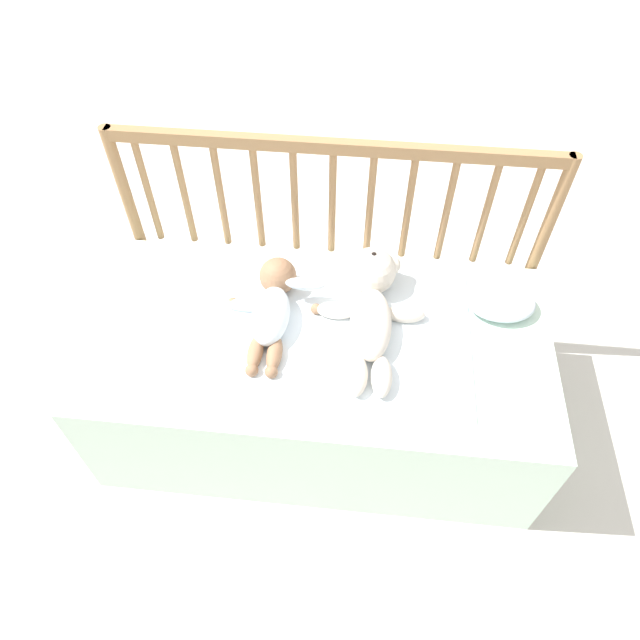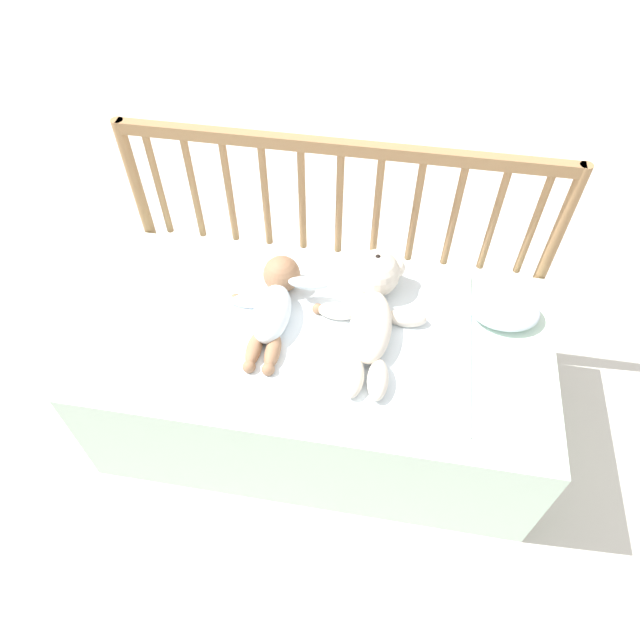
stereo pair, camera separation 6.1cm
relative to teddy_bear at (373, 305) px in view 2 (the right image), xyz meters
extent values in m
plane|color=silver|center=(-0.14, -0.09, -0.48)|extent=(12.00, 12.00, 0.00)
cube|color=silver|center=(-0.14, -0.09, -0.27)|extent=(1.31, 0.66, 0.43)
cylinder|color=#997047|center=(-0.77, 0.26, -0.07)|extent=(0.04, 0.04, 0.83)
cylinder|color=#997047|center=(0.50, 0.26, -0.07)|extent=(0.04, 0.04, 0.83)
cube|color=#997047|center=(-0.14, 0.26, 0.33)|extent=(1.27, 0.03, 0.04)
cylinder|color=#997047|center=(-0.70, 0.26, 0.13)|extent=(0.02, 0.02, 0.36)
cylinder|color=#997047|center=(-0.59, 0.26, 0.13)|extent=(0.02, 0.02, 0.36)
cylinder|color=#997047|center=(-0.47, 0.26, 0.13)|extent=(0.02, 0.02, 0.36)
cylinder|color=#997047|center=(-0.36, 0.26, 0.13)|extent=(0.02, 0.02, 0.36)
cylinder|color=#997047|center=(-0.25, 0.26, 0.13)|extent=(0.02, 0.02, 0.36)
cylinder|color=#997047|center=(-0.14, 0.26, 0.13)|extent=(0.02, 0.02, 0.36)
cylinder|color=#997047|center=(-0.03, 0.26, 0.13)|extent=(0.02, 0.02, 0.36)
cylinder|color=#997047|center=(0.09, 0.26, 0.13)|extent=(0.02, 0.02, 0.36)
cylinder|color=#997047|center=(0.20, 0.26, 0.13)|extent=(0.02, 0.02, 0.36)
cylinder|color=#997047|center=(0.31, 0.26, 0.13)|extent=(0.02, 0.02, 0.36)
cylinder|color=#997047|center=(0.42, 0.26, 0.13)|extent=(0.02, 0.02, 0.36)
cube|color=white|center=(-0.12, -0.07, -0.05)|extent=(0.81, 0.56, 0.01)
ellipsoid|color=silver|center=(0.00, -0.07, -0.01)|extent=(0.12, 0.26, 0.09)
sphere|color=silver|center=(0.00, 0.11, 0.02)|extent=(0.14, 0.14, 0.14)
sphere|color=beige|center=(0.00, 0.11, 0.05)|extent=(0.06, 0.06, 0.06)
sphere|color=black|center=(0.00, 0.11, 0.08)|extent=(0.02, 0.02, 0.02)
sphere|color=silver|center=(-0.06, 0.13, 0.02)|extent=(0.06, 0.06, 0.06)
sphere|color=silver|center=(0.05, 0.14, 0.02)|extent=(0.06, 0.06, 0.06)
ellipsoid|color=silver|center=(-0.10, -0.02, -0.03)|extent=(0.12, 0.05, 0.05)
ellipsoid|color=silver|center=(0.10, -0.01, -0.03)|extent=(0.12, 0.05, 0.05)
ellipsoid|color=silver|center=(-0.02, -0.23, -0.03)|extent=(0.06, 0.13, 0.06)
ellipsoid|color=silver|center=(0.04, -0.23, -0.03)|extent=(0.06, 0.13, 0.06)
ellipsoid|color=white|center=(-0.28, -0.07, -0.01)|extent=(0.11, 0.21, 0.09)
sphere|color=#936B4C|center=(-0.28, 0.07, 0.00)|extent=(0.11, 0.11, 0.11)
ellipsoid|color=white|center=(-0.37, -0.02, -0.03)|extent=(0.12, 0.04, 0.04)
ellipsoid|color=white|center=(-0.19, 0.03, 0.02)|extent=(0.12, 0.04, 0.04)
sphere|color=#936B4C|center=(-0.40, -0.01, -0.03)|extent=(0.03, 0.03, 0.03)
sphere|color=#936B4C|center=(-0.16, -0.01, -0.03)|extent=(0.03, 0.03, 0.03)
ellipsoid|color=#936B4C|center=(-0.30, -0.18, -0.03)|extent=(0.04, 0.12, 0.04)
ellipsoid|color=#936B4C|center=(-0.25, -0.18, -0.03)|extent=(0.04, 0.12, 0.04)
sphere|color=#936B4C|center=(-0.30, -0.24, -0.03)|extent=(0.04, 0.04, 0.04)
sphere|color=#936B4C|center=(-0.25, -0.24, -0.03)|extent=(0.04, 0.04, 0.04)
ellipsoid|color=silver|center=(0.37, 0.07, -0.02)|extent=(0.20, 0.16, 0.06)
camera|label=1|loc=(-0.03, -1.08, 1.22)|focal=32.00mm
camera|label=2|loc=(0.03, -1.07, 1.22)|focal=32.00mm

